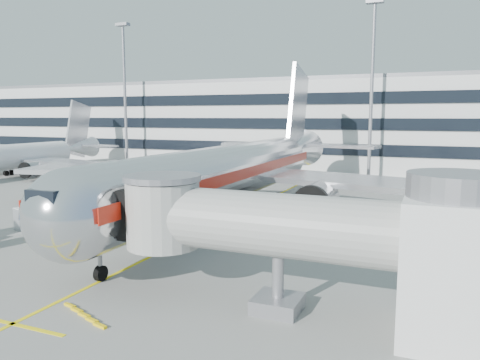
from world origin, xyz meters
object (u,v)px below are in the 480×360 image
at_px(main_jet, 238,170).
at_px(cargo_container_right, 29,218).
at_px(ramp_worker, 71,225).
at_px(belt_loader, 92,225).

bearing_deg(main_jet, cargo_container_right, -137.75).
bearing_deg(ramp_worker, cargo_container_right, 132.53).
distance_m(main_jet, belt_loader, 14.15).
height_order(belt_loader, cargo_container_right, belt_loader).
distance_m(belt_loader, ramp_worker, 1.72).
height_order(main_jet, cargo_container_right, main_jet).
bearing_deg(main_jet, ramp_worker, -122.94).
relative_size(main_jet, belt_loader, 9.41).
bearing_deg(main_jet, belt_loader, -124.36).
bearing_deg(belt_loader, ramp_worker, -111.41).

